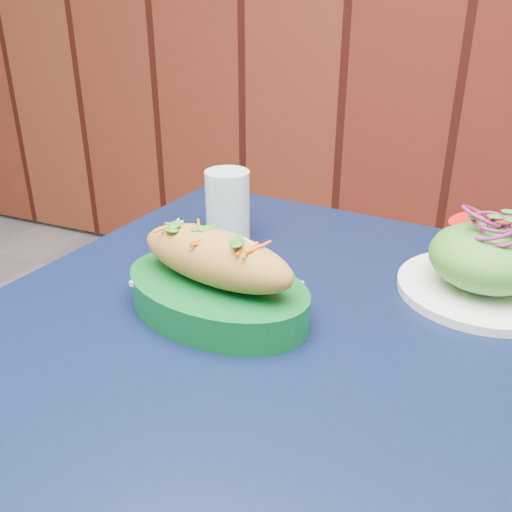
% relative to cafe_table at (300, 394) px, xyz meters
% --- Properties ---
extents(cafe_table, '(0.87, 0.87, 0.75)m').
position_rel_cafe_table_xyz_m(cafe_table, '(0.00, 0.00, 0.00)').
color(cafe_table, black).
rests_on(cafe_table, ground).
extents(banh_mi_basket, '(0.27, 0.21, 0.11)m').
position_rel_cafe_table_xyz_m(banh_mi_basket, '(-0.11, 0.01, 0.13)').
color(banh_mi_basket, '#0A5B21').
rests_on(banh_mi_basket, cafe_table).
extents(salad_plate, '(0.22, 0.22, 0.11)m').
position_rel_cafe_table_xyz_m(salad_plate, '(0.18, 0.19, 0.13)').
color(salad_plate, white).
rests_on(salad_plate, cafe_table).
extents(water_glass, '(0.07, 0.07, 0.11)m').
position_rel_cafe_table_xyz_m(water_glass, '(-0.20, 0.21, 0.14)').
color(water_glass, silver).
rests_on(water_glass, cafe_table).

